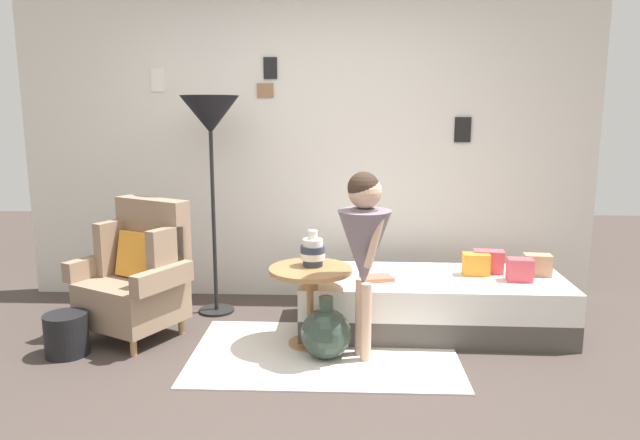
{
  "coord_description": "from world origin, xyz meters",
  "views": [
    {
      "loc": [
        0.31,
        -3.03,
        1.6
      ],
      "look_at": [
        0.15,
        0.95,
        0.85
      ],
      "focal_mm": 33.1,
      "sensor_mm": 36.0,
      "label": 1
    }
  ],
  "objects": [
    {
      "name": "ground_plane",
      "position": [
        0.0,
        0.0,
        0.0
      ],
      "size": [
        12.0,
        12.0,
        0.0
      ],
      "primitive_type": "plane",
      "color": "#423833"
    },
    {
      "name": "gallery_wall",
      "position": [
        -0.0,
        1.95,
        1.3
      ],
      "size": [
        4.8,
        0.12,
        2.6
      ],
      "color": "silver",
      "rests_on": "ground"
    },
    {
      "name": "rug",
      "position": [
        0.19,
        0.65,
        0.01
      ],
      "size": [
        1.75,
        1.1,
        0.01
      ],
      "primitive_type": "cube",
      "color": "silver",
      "rests_on": "ground"
    },
    {
      "name": "armchair",
      "position": [
        -1.14,
        0.95,
        0.44
      ],
      "size": [
        0.9,
        0.82,
        0.97
      ],
      "color": "tan",
      "rests_on": "ground"
    },
    {
      "name": "daybed",
      "position": [
        0.96,
        1.14,
        0.2
      ],
      "size": [
        1.92,
        0.84,
        0.4
      ],
      "color": "#4C4742",
      "rests_on": "ground"
    },
    {
      "name": "pillow_head",
      "position": [
        1.74,
        1.21,
        0.48
      ],
      "size": [
        0.2,
        0.14,
        0.16
      ],
      "primitive_type": "cube",
      "rotation": [
        0.0,
        0.0,
        -0.1
      ],
      "color": "tan",
      "rests_on": "daybed"
    },
    {
      "name": "pillow_mid",
      "position": [
        1.56,
        1.06,
        0.48
      ],
      "size": [
        0.19,
        0.14,
        0.16
      ],
      "primitive_type": "cube",
      "rotation": [
        0.0,
        0.0,
        -0.12
      ],
      "color": "#D64C56",
      "rests_on": "daybed"
    },
    {
      "name": "pillow_back",
      "position": [
        1.39,
        1.27,
        0.48
      ],
      "size": [
        0.24,
        0.15,
        0.17
      ],
      "primitive_type": "cube",
      "rotation": [
        0.0,
        0.0,
        -0.16
      ],
      "color": "#D64C56",
      "rests_on": "daybed"
    },
    {
      "name": "pillow_extra",
      "position": [
        1.29,
        1.2,
        0.48
      ],
      "size": [
        0.2,
        0.13,
        0.16
      ],
      "primitive_type": "cube",
      "rotation": [
        0.0,
        0.0,
        -0.07
      ],
      "color": "orange",
      "rests_on": "daybed"
    },
    {
      "name": "side_table",
      "position": [
        0.09,
        0.8,
        0.39
      ],
      "size": [
        0.56,
        0.56,
        0.55
      ],
      "color": "#9E7042",
      "rests_on": "ground"
    },
    {
      "name": "vase_striped",
      "position": [
        0.1,
        0.86,
        0.65
      ],
      "size": [
        0.17,
        0.17,
        0.25
      ],
      "color": "#2D384C",
      "rests_on": "side_table"
    },
    {
      "name": "floor_lamp",
      "position": [
        -0.7,
        1.45,
        1.5
      ],
      "size": [
        0.45,
        0.45,
        1.7
      ],
      "color": "black",
      "rests_on": "ground"
    },
    {
      "name": "person_child",
      "position": [
        0.44,
        0.6,
        0.79
      ],
      "size": [
        0.34,
        0.34,
        1.22
      ],
      "color": "#D8AD8E",
      "rests_on": "ground"
    },
    {
      "name": "book_on_daybed",
      "position": [
        0.55,
        1.04,
        0.42
      ],
      "size": [
        0.25,
        0.21,
        0.03
      ],
      "primitive_type": "cube",
      "rotation": [
        0.0,
        0.0,
        0.25
      ],
      "color": "#C9674E",
      "rests_on": "daybed"
    },
    {
      "name": "demijohn_near",
      "position": [
        0.2,
        0.6,
        0.17
      ],
      "size": [
        0.33,
        0.33,
        0.42
      ],
      "color": "#2D3D33",
      "rests_on": "ground"
    },
    {
      "name": "magazine_basket",
      "position": [
        -1.51,
        0.57,
        0.14
      ],
      "size": [
        0.28,
        0.28,
        0.28
      ],
      "primitive_type": "cylinder",
      "color": "black",
      "rests_on": "ground"
    }
  ]
}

